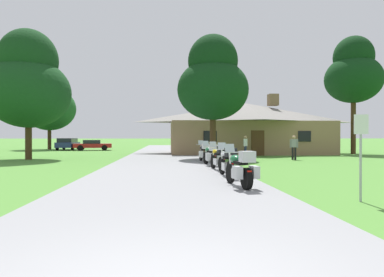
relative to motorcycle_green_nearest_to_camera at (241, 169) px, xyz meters
name	(u,v)px	position (x,y,z in m)	size (l,w,h in m)	color
ground_plane	(167,160)	(-2.21, 13.03, -0.61)	(500.00, 500.00, 0.00)	#4C8433
asphalt_driveway	(167,162)	(-2.21, 11.03, -0.58)	(6.40, 80.00, 0.06)	gray
motorcycle_green_nearest_to_camera	(241,169)	(0.00, 0.00, 0.00)	(0.91, 2.08, 1.30)	black
motorcycle_white_second_in_row	(227,162)	(0.06, 2.75, 0.01)	(0.66, 2.08, 1.30)	black
motorcycle_yellow_third_in_row	(218,158)	(0.11, 5.34, 0.01)	(0.74, 2.08, 1.30)	black
motorcycle_green_fourth_in_row	(211,155)	(0.09, 7.84, 0.00)	(0.92, 2.08, 1.30)	black
motorcycle_black_farthest_in_row	(204,153)	(0.02, 10.57, 0.00)	(0.82, 2.08, 1.30)	black
stone_lodge	(247,128)	(5.31, 21.88, 1.83)	(15.12, 8.55, 5.64)	#896B4C
bystander_white_shirt_near_lodge	(245,145)	(3.90, 16.21, 0.32)	(0.37, 0.49, 1.67)	navy
bystander_gray_shirt_beside_signpost	(294,146)	(6.45, 12.69, 0.32)	(0.52, 0.34, 1.67)	black
metal_signpost_roadside	(361,147)	(2.51, -2.19, 0.74)	(0.36, 0.06, 2.14)	#9EA0A5
tree_left_far	(49,102)	(-16.73, 33.44, 5.20)	(6.33, 6.33, 9.96)	#422D19
tree_by_lodge_front	(213,81)	(1.03, 13.98, 4.90)	(5.05, 5.05, 8.83)	#422D19
tree_right_of_lodge	(353,73)	(14.83, 20.08, 6.82)	(5.10, 5.10, 10.79)	#422D19
tree_left_near	(28,83)	(-11.81, 14.34, 4.69)	(5.69, 5.69, 9.04)	#422D19
parked_navy_suv_far_left	(68,143)	(-13.91, 31.34, 0.17)	(2.02, 4.65, 1.40)	navy
parked_red_sedan_far_left	(93,145)	(-10.71, 29.83, 0.03)	(4.43, 2.44, 1.20)	maroon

